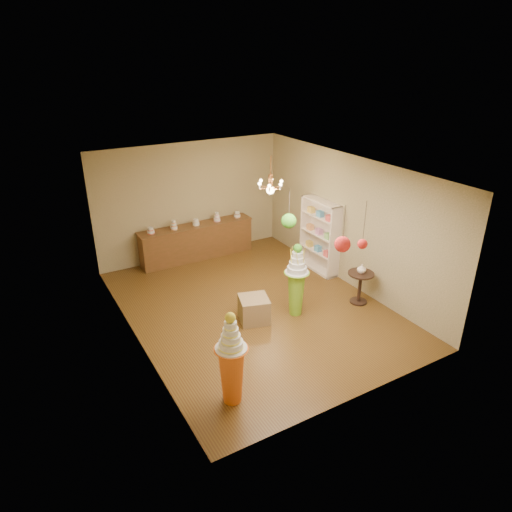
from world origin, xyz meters
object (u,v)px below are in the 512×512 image
pedestal_green (296,284)px  round_table (360,283)px  pedestal_orange (232,367)px  sideboard (197,241)px

pedestal_green → round_table: pedestal_green is taller
round_table → pedestal_orange: bearing=-160.5°
round_table → sideboard: bearing=118.0°
pedestal_green → sideboard: 3.70m
pedestal_orange → round_table: 4.03m
sideboard → pedestal_green: bearing=-80.0°
pedestal_orange → round_table: pedestal_orange is taller
pedestal_green → round_table: (1.46, -0.31, -0.22)m
pedestal_green → round_table: 1.51m
pedestal_orange → sideboard: 5.56m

